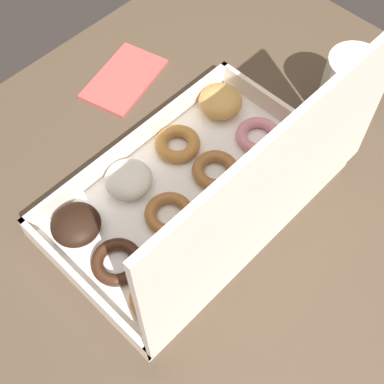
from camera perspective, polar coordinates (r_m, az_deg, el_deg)
The scene contains 5 objects.
ground_plane at distance 1.48m, azimuth 2.00°, elevation -16.55°, with size 8.00×8.00×0.00m, color #2D2826.
dining_table at distance 0.88m, azimuth 3.26°, elevation -5.38°, with size 0.93×0.86×0.77m.
donut_box at distance 0.72m, azimuth 1.83°, elevation 0.28°, with size 0.41×0.26×0.29m.
coffee_mug at distance 0.86m, azimuth 16.32°, elevation 10.78°, with size 0.08×0.08×0.11m.
paper_napkin at distance 0.92m, azimuth -7.26°, elevation 11.90°, with size 0.16×0.12×0.01m.
Camera 1 is at (0.31, 0.24, 1.43)m, focal length 50.00 mm.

